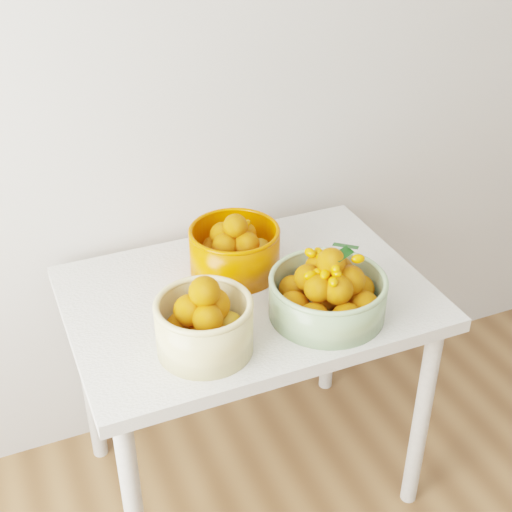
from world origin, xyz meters
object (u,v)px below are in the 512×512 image
object	(u,v)px
table	(248,319)
bowl_orange	(235,249)
bowl_green	(328,293)
bowl_cream	(204,323)

from	to	relation	value
table	bowl_orange	xyz separation A→B (m)	(0.01, 0.12, 0.17)
bowl_green	bowl_orange	distance (m)	0.33
bowl_orange	bowl_green	bearing A→B (deg)	-62.97
bowl_cream	bowl_green	size ratio (longest dim) A/B	0.84
bowl_green	table	bearing A→B (deg)	131.76
table	bowl_cream	distance (m)	0.32
table	bowl_orange	size ratio (longest dim) A/B	2.93
bowl_green	bowl_orange	size ratio (longest dim) A/B	1.07
table	bowl_orange	distance (m)	0.21
table	bowl_cream	world-z (taller)	bowl_cream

